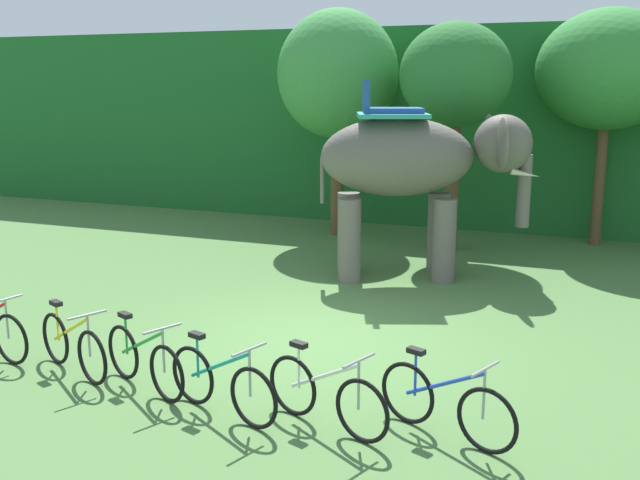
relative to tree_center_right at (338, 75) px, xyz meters
The scene contains 11 objects.
ground_plane 8.62m from the tree_center_right, 72.15° to the right, with size 80.00×80.00×0.00m, color #4C753D.
foliage_hedge 5.47m from the tree_center_right, 63.63° to the left, with size 36.00×6.00×5.14m, color #1E6028.
tree_center_right is the anchor object (origin of this frame).
tree_center_left 3.01m from the tree_center_right, 11.60° to the right, with size 2.43×2.43×5.03m.
tree_center 6.14m from the tree_center_right, 10.86° to the left, with size 3.18×3.18×5.37m.
elephant 4.55m from the tree_center_right, 49.58° to the right, with size 4.21×2.82×3.78m.
bike_yellow 10.22m from the tree_center_right, 90.88° to the right, with size 1.59×0.78×0.92m.
bike_green 10.35m from the tree_center_right, 84.03° to the right, with size 1.59×0.79×0.92m.
bike_teal 10.80m from the tree_center_right, 77.24° to the right, with size 1.64×0.67×0.92m.
bike_white 10.99m from the tree_center_right, 70.54° to the right, with size 1.63×0.71×0.92m.
bike_blue 11.22m from the tree_center_right, 63.63° to the right, with size 1.61×0.75×0.92m.
Camera 1 is at (3.76, -9.41, 3.74)m, focal length 40.72 mm.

